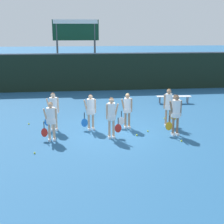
{
  "coord_description": "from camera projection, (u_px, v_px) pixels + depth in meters",
  "views": [
    {
      "loc": [
        -1.51,
        -12.9,
        4.42
      ],
      "look_at": [
        -0.0,
        0.09,
        0.92
      ],
      "focal_mm": 50.0,
      "sensor_mm": 36.0,
      "label": 1
    }
  ],
  "objects": [
    {
      "name": "player_3",
      "position": [
        53.0,
        108.0,
        13.76
      ],
      "size": [
        0.67,
        0.39,
        1.72
      ],
      "rotation": [
        0.0,
        0.0,
        0.08
      ],
      "color": "beige",
      "rests_on": "ground_plane"
    },
    {
      "name": "player_2",
      "position": [
        176.0,
        111.0,
        13.14
      ],
      "size": [
        0.68,
        0.4,
        1.76
      ],
      "rotation": [
        0.0,
        0.0,
        0.09
      ],
      "color": "#8C664C",
      "rests_on": "ground_plane"
    },
    {
      "name": "tennis_ball_3",
      "position": [
        164.0,
        118.0,
        15.76
      ],
      "size": [
        0.07,
        0.07,
        0.07
      ],
      "primitive_type": "sphere",
      "color": "#CCE033",
      "rests_on": "ground_plane"
    },
    {
      "name": "tennis_ball_1",
      "position": [
        181.0,
        141.0,
        12.59
      ],
      "size": [
        0.07,
        0.07,
        0.07
      ],
      "primitive_type": "sphere",
      "color": "#CCE033",
      "rests_on": "ground_plane"
    },
    {
      "name": "player_0",
      "position": [
        51.0,
        118.0,
        12.52
      ],
      "size": [
        0.66,
        0.4,
        1.6
      ],
      "rotation": [
        0.0,
        0.0,
        -0.0
      ],
      "color": "tan",
      "rests_on": "ground_plane"
    },
    {
      "name": "fence_windscreen",
      "position": [
        97.0,
        72.0,
        22.65
      ],
      "size": [
        60.0,
        0.08,
        2.74
      ],
      "color": "black",
      "rests_on": "ground_plane"
    },
    {
      "name": "tennis_ball_4",
      "position": [
        29.0,
        124.0,
        14.83
      ],
      "size": [
        0.07,
        0.07,
        0.07
      ],
      "primitive_type": "sphere",
      "color": "#CCE033",
      "rests_on": "ground_plane"
    },
    {
      "name": "player_6",
      "position": [
        169.0,
        104.0,
        14.38
      ],
      "size": [
        0.63,
        0.36,
        1.77
      ],
      "rotation": [
        0.0,
        0.0,
        -0.15
      ],
      "color": "tan",
      "rests_on": "ground_plane"
    },
    {
      "name": "scoreboard",
      "position": [
        76.0,
        36.0,
        23.16
      ],
      "size": [
        3.42,
        0.15,
        5.08
      ],
      "color": "#515156",
      "rests_on": "ground_plane"
    },
    {
      "name": "tennis_ball_2",
      "position": [
        137.0,
        135.0,
        13.28
      ],
      "size": [
        0.07,
        0.07,
        0.07
      ],
      "primitive_type": "sphere",
      "color": "#CCE033",
      "rests_on": "ground_plane"
    },
    {
      "name": "tennis_ball_0",
      "position": [
        44.0,
        122.0,
        15.14
      ],
      "size": [
        0.07,
        0.07,
        0.07
      ],
      "primitive_type": "sphere",
      "color": "#CCE033",
      "rests_on": "ground_plane"
    },
    {
      "name": "player_4",
      "position": [
        91.0,
        109.0,
        13.88
      ],
      "size": [
        0.68,
        0.4,
        1.63
      ],
      "rotation": [
        0.0,
        0.0,
        0.13
      ],
      "color": "tan",
      "rests_on": "ground_plane"
    },
    {
      "name": "tennis_ball_6",
      "position": [
        35.0,
        153.0,
        11.37
      ],
      "size": [
        0.07,
        0.07,
        0.07
      ],
      "primitive_type": "sphere",
      "color": "#CCE033",
      "rests_on": "ground_plane"
    },
    {
      "name": "tennis_ball_7",
      "position": [
        126.0,
        124.0,
        14.87
      ],
      "size": [
        0.07,
        0.07,
        0.07
      ],
      "primitive_type": "sphere",
      "color": "#CCE033",
      "rests_on": "ground_plane"
    },
    {
      "name": "tennis_ball_5",
      "position": [
        148.0,
        131.0,
        13.79
      ],
      "size": [
        0.07,
        0.07,
        0.07
      ],
      "primitive_type": "sphere",
      "color": "#CCE033",
      "rests_on": "ground_plane"
    },
    {
      "name": "player_1",
      "position": [
        112.0,
        114.0,
        12.81
      ],
      "size": [
        0.65,
        0.36,
        1.72
      ],
      "rotation": [
        0.0,
        0.0,
        0.03
      ],
      "color": "tan",
      "rests_on": "ground_plane"
    },
    {
      "name": "bench_courtside",
      "position": [
        174.0,
        97.0,
        19.02
      ],
      "size": [
        2.1,
        0.54,
        0.44
      ],
      "rotation": [
        0.0,
        0.0,
        -0.09
      ],
      "color": "silver",
      "rests_on": "ground_plane"
    },
    {
      "name": "ground_plane",
      "position": [
        112.0,
        133.0,
        13.69
      ],
      "size": [
        140.0,
        140.0,
        0.0
      ],
      "primitive_type": "plane",
      "color": "#235684"
    },
    {
      "name": "player_5",
      "position": [
        127.0,
        108.0,
        14.14
      ],
      "size": [
        0.63,
        0.36,
        1.61
      ],
      "rotation": [
        0.0,
        0.0,
        0.03
      ],
      "color": "tan",
      "rests_on": "ground_plane"
    }
  ]
}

